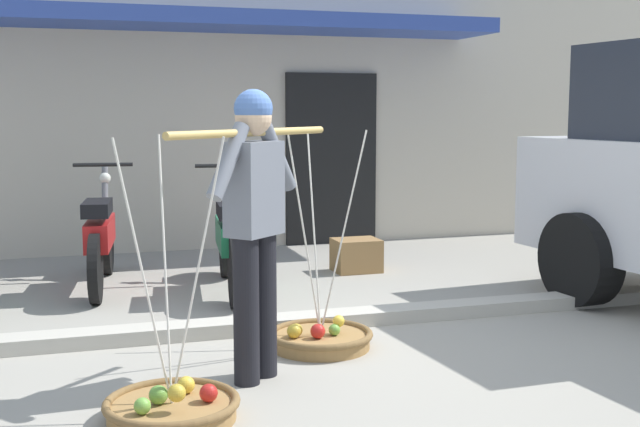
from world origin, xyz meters
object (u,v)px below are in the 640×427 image
(motorcycle_third_in_row, at_px, (229,240))
(wooden_crate, at_px, (356,255))
(motorcycle_second_in_row, at_px, (101,238))
(fruit_basket_right_side, at_px, (172,406))
(fruit_basket_left_side, at_px, (320,337))
(fruit_vendor, at_px, (254,215))

(motorcycle_third_in_row, distance_m, wooden_crate, 1.49)
(motorcycle_second_in_row, distance_m, wooden_crate, 2.44)
(fruit_basket_right_side, bearing_deg, fruit_basket_left_side, 42.05)
(motorcycle_third_in_row, bearing_deg, fruit_basket_left_side, -82.36)
(fruit_basket_left_side, height_order, fruit_basket_right_side, same)
(fruit_vendor, height_order, fruit_basket_left_side, fruit_vendor)
(fruit_basket_right_side, relative_size, wooden_crate, 3.30)
(fruit_basket_left_side, xyz_separation_m, fruit_basket_right_side, (-1.10, -0.99, 0.00))
(fruit_vendor, distance_m, motorcycle_second_in_row, 2.95)
(fruit_basket_left_side, distance_m, motorcycle_third_in_row, 1.90)
(fruit_basket_right_side, bearing_deg, wooden_crate, 56.69)
(motorcycle_third_in_row, bearing_deg, fruit_basket_right_side, -106.71)
(fruit_basket_left_side, distance_m, fruit_basket_right_side, 1.48)
(fruit_basket_left_side, distance_m, wooden_crate, 2.62)
(fruit_vendor, distance_m, motorcycle_third_in_row, 2.42)
(motorcycle_second_in_row, relative_size, wooden_crate, 4.13)
(fruit_vendor, relative_size, wooden_crate, 3.85)
(fruit_basket_right_side, xyz_separation_m, motorcycle_third_in_row, (0.85, 2.84, 0.38))
(fruit_vendor, height_order, wooden_crate, fruit_vendor)
(fruit_basket_left_side, relative_size, wooden_crate, 3.30)
(fruit_basket_right_side, relative_size, motorcycle_second_in_row, 0.80)
(fruit_vendor, relative_size, fruit_basket_left_side, 1.17)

